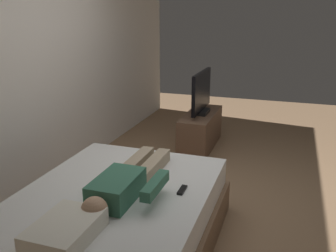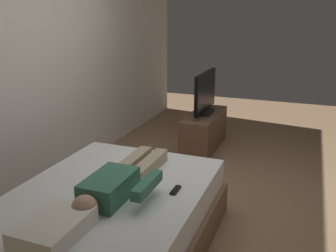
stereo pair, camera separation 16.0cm
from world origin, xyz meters
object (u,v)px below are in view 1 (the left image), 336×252
(bed, at_px, (116,223))
(person, at_px, (126,182))
(tv, at_px, (201,93))
(tv_stand, at_px, (200,130))
(remote, at_px, (182,190))
(pillow, at_px, (65,230))

(bed, relative_size, person, 1.55)
(tv, bearing_deg, tv_stand, 0.00)
(remote, distance_m, tv_stand, 2.48)
(pillow, height_order, remote, pillow)
(bed, distance_m, tv_stand, 2.60)
(person, height_order, tv, tv)
(person, distance_m, tv_stand, 2.60)
(bed, bearing_deg, remote, -70.05)
(tv, bearing_deg, remote, -169.56)
(bed, relative_size, tv, 2.21)
(remote, bearing_deg, pillow, 149.26)
(tv, bearing_deg, person, -179.08)
(tv_stand, height_order, tv, tv)
(remote, xyz_separation_m, tv_stand, (2.42, 0.45, -0.30))
(person, bearing_deg, bed, 107.56)
(remote, bearing_deg, tv, 10.44)
(bed, bearing_deg, person, -72.44)
(bed, height_order, tv, tv)
(bed, relative_size, pillow, 4.06)
(bed, xyz_separation_m, remote, (0.18, -0.50, 0.29))
(person, bearing_deg, remote, -69.53)
(person, bearing_deg, tv_stand, 0.92)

